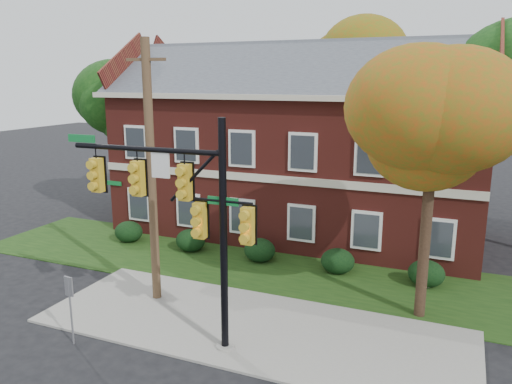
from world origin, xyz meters
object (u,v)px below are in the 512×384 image
at_px(tree_far_rear, 358,63).
at_px(sign_post, 70,299).
at_px(tree_near_right, 442,120).
at_px(hedge_right, 338,261).
at_px(hedge_far_right, 426,274).
at_px(traffic_signal, 184,207).
at_px(utility_pole, 151,174).
at_px(hedge_left, 190,240).
at_px(hedge_far_left, 129,232).
at_px(apartment_building, 298,137).
at_px(hedge_center, 260,250).
at_px(tree_left_rear, 128,101).

distance_m(tree_far_rear, sign_post, 23.34).
height_order(tree_near_right, tree_far_rear, tree_far_rear).
bearing_deg(hedge_right, tree_far_rear, 99.36).
relative_size(tree_near_right, sign_post, 3.93).
xyz_separation_m(hedge_right, tree_far_rear, (-2.16, 13.09, 8.32)).
relative_size(tree_far_rear, sign_post, 5.28).
distance_m(hedge_far_right, tree_far_rear, 16.51).
bearing_deg(tree_near_right, traffic_signal, -146.20).
bearing_deg(tree_far_rear, utility_pole, -100.50).
relative_size(hedge_left, tree_far_rear, 0.12).
distance_m(hedge_far_left, hedge_left, 3.50).
bearing_deg(tree_far_rear, hedge_right, -80.64).
relative_size(hedge_left, hedge_right, 1.00).
bearing_deg(apartment_building, hedge_far_right, -36.89).
bearing_deg(hedge_center, hedge_left, 180.00).
bearing_deg(hedge_right, sign_post, -124.95).
relative_size(hedge_left, utility_pole, 0.15).
height_order(hedge_right, sign_post, sign_post).
xyz_separation_m(hedge_far_left, hedge_left, (3.50, 0.00, 0.00)).
bearing_deg(tree_far_rear, traffic_signal, -92.05).
xyz_separation_m(hedge_left, tree_near_right, (10.72, -2.83, 6.14)).
relative_size(hedge_right, tree_left_rear, 0.16).
bearing_deg(tree_far_rear, hedge_far_left, -122.50).
height_order(hedge_right, tree_left_rear, tree_left_rear).
bearing_deg(hedge_far_right, tree_near_right, -85.48).
bearing_deg(hedge_center, traffic_signal, -85.17).
bearing_deg(hedge_far_left, apartment_building, 36.89).
relative_size(hedge_far_left, hedge_far_right, 1.00).
relative_size(tree_near_right, traffic_signal, 1.24).
xyz_separation_m(hedge_right, traffic_signal, (-2.89, -7.26, 3.76)).
bearing_deg(tree_left_rear, apartment_building, 6.54).
distance_m(hedge_right, tree_far_rear, 15.66).
relative_size(hedge_center, hedge_right, 1.00).
height_order(hedge_far_left, tree_near_right, tree_near_right).
relative_size(tree_left_rear, sign_post, 4.07).
bearing_deg(tree_near_right, hedge_far_left, 168.73).
xyz_separation_m(apartment_building, utility_pole, (-2.02, -10.28, -0.30)).
bearing_deg(hedge_far_left, hedge_center, 0.00).
xyz_separation_m(hedge_right, sign_post, (-6.08, -8.70, 0.96)).
relative_size(hedge_far_left, utility_pole, 0.15).
bearing_deg(apartment_building, sign_post, -100.48).
relative_size(hedge_left, tree_left_rear, 0.16).
relative_size(hedge_far_right, sign_post, 0.64).
relative_size(tree_far_rear, utility_pole, 1.25).
bearing_deg(tree_left_rear, hedge_center, -23.04).
relative_size(traffic_signal, utility_pole, 0.75).
xyz_separation_m(hedge_far_left, hedge_center, (7.00, 0.00, 0.00)).
bearing_deg(hedge_far_left, tree_far_rear, 57.50).
height_order(hedge_far_left, hedge_far_right, same).
xyz_separation_m(hedge_far_left, tree_left_rear, (-2.73, 4.14, 6.16)).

